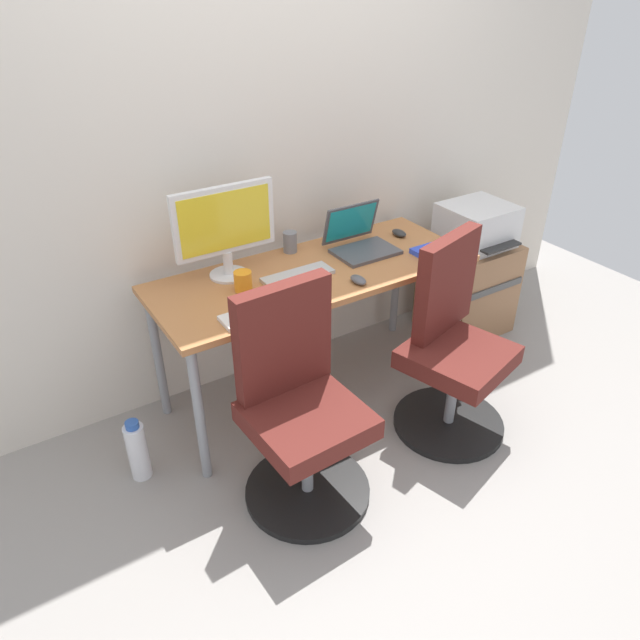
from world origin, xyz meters
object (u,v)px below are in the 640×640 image
office_chair_left (299,410)px  desktop_monitor (225,226)px  office_chair_right (452,348)px  water_bottle_on_floor (138,451)px  side_cabinet (467,287)px  open_laptop (359,239)px  printer (477,225)px  coffee_mug (243,282)px

office_chair_left → desktop_monitor: (0.04, 0.70, 0.55)m
office_chair_right → water_bottle_on_floor: (-1.41, 0.43, -0.28)m
side_cabinet → water_bottle_on_floor: 2.12m
desktop_monitor → open_laptop: bearing=-7.3°
side_cabinet → office_chair_left: bearing=-159.2°
printer → open_laptop: bearing=178.1°
water_bottle_on_floor → desktop_monitor: size_ratio=0.65×
office_chair_left → printer: office_chair_left is taller
office_chair_right → coffee_mug: size_ratio=10.22×
coffee_mug → open_laptop: bearing=6.9°
printer → coffee_mug: coffee_mug is taller
office_chair_left → side_cabinet: bearing=20.8°
office_chair_right → water_bottle_on_floor: office_chair_right is taller
printer → office_chair_right: bearing=-140.2°
side_cabinet → water_bottle_on_floor: bearing=-175.8°
side_cabinet → printer: 0.40m
office_chair_left → side_cabinet: 1.65m
side_cabinet → open_laptop: 0.95m
office_chair_left → open_laptop: bearing=40.0°
office_chair_right → coffee_mug: 1.02m
office_chair_right → side_cabinet: 0.93m
water_bottle_on_floor → printer: bearing=4.2°
water_bottle_on_floor → desktop_monitor: desktop_monitor is taller
water_bottle_on_floor → desktop_monitor: (0.62, 0.27, 0.82)m
office_chair_right → side_cabinet: office_chair_right is taller
office_chair_right → open_laptop: (-0.11, 0.61, 0.35)m
printer → open_laptop: open_laptop is taller
side_cabinet → coffee_mug: (-1.50, -0.06, 0.49)m
water_bottle_on_floor → office_chair_left: bearing=-36.7°
water_bottle_on_floor → desktop_monitor: bearing=23.6°
open_laptop → coffee_mug: (-0.69, -0.08, -0.01)m
side_cabinet → desktop_monitor: (-1.50, 0.11, 0.69)m
office_chair_left → open_laptop: open_laptop is taller
desktop_monitor → printer: bearing=-4.4°
desktop_monitor → coffee_mug: size_ratio=5.22×
side_cabinet → coffee_mug: bearing=-177.8°
side_cabinet → desktop_monitor: bearing=175.7°
coffee_mug → office_chair_right: bearing=-33.5°
open_laptop → coffee_mug: bearing=-173.1°
office_chair_right → printer: (0.70, 0.58, 0.26)m
side_cabinet → open_laptop: bearing=178.2°
office_chair_left → coffee_mug: bearing=86.3°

